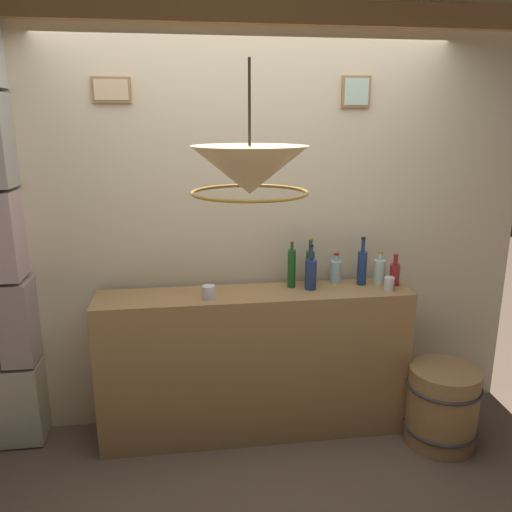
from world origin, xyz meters
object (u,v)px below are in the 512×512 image
object	(u,v)px
liquor_bottle_vodka	(310,266)
liquor_bottle_sherry	(336,271)
liquor_bottle_rum	(379,271)
liquor_bottle_vermouth	(362,267)
glass_tumbler_rocks	(389,284)
liquor_bottle_mezcal	(395,273)
liquor_bottle_amaro	(311,274)
glass_tumbler_highball	(209,292)
pendant_lamp	(250,172)
liquor_bottle_rye	(292,268)
wooden_barrel	(442,406)

from	to	relation	value
liquor_bottle_vodka	liquor_bottle_sherry	distance (m)	0.18
liquor_bottle_sherry	liquor_bottle_rum	size ratio (longest dim) A/B	0.91
liquor_bottle_vermouth	glass_tumbler_rocks	bearing A→B (deg)	-45.47
liquor_bottle_vodka	liquor_bottle_sherry	size ratio (longest dim) A/B	1.53
liquor_bottle_mezcal	liquor_bottle_amaro	bearing A→B (deg)	-179.73
glass_tumbler_highball	pendant_lamp	size ratio (longest dim) A/B	0.15
liquor_bottle_mezcal	liquor_bottle_vermouth	distance (m)	0.22
liquor_bottle_vodka	liquor_bottle_amaro	bearing A→B (deg)	-101.49
liquor_bottle_rye	liquor_bottle_rum	bearing A→B (deg)	-2.13
glass_tumbler_rocks	liquor_bottle_sherry	bearing A→B (deg)	145.45
liquor_bottle_rum	glass_tumbler_highball	xyz separation A→B (m)	(-1.12, -0.13, -0.04)
liquor_bottle_rye	liquor_bottle_vermouth	bearing A→B (deg)	-1.23
liquor_bottle_vermouth	liquor_bottle_amaro	size ratio (longest dim) A/B	1.08
liquor_bottle_mezcal	glass_tumbler_rocks	xyz separation A→B (m)	(-0.07, -0.09, -0.04)
liquor_bottle_rum	wooden_barrel	xyz separation A→B (m)	(0.33, -0.35, -0.80)
liquor_bottle_amaro	wooden_barrel	bearing A→B (deg)	-21.55
glass_tumbler_highball	glass_tumbler_rocks	bearing A→B (deg)	0.37
liquor_bottle_amaro	liquor_bottle_rye	bearing A→B (deg)	151.83
liquor_bottle_sherry	liquor_bottle_vermouth	world-z (taller)	liquor_bottle_vermouth
liquor_bottle_rum	glass_tumbler_rocks	bearing A→B (deg)	-81.13
liquor_bottle_sherry	liquor_bottle_vodka	bearing A→B (deg)	-178.70
liquor_bottle_mezcal	wooden_barrel	size ratio (longest dim) A/B	0.40
liquor_bottle_rum	glass_tumbler_rocks	xyz separation A→B (m)	(0.02, -0.13, -0.04)
liquor_bottle_rye	liquor_bottle_vermouth	world-z (taller)	liquor_bottle_vermouth
liquor_bottle_vermouth	glass_tumbler_highball	bearing A→B (deg)	-171.82
liquor_bottle_sherry	glass_tumbler_highball	xyz separation A→B (m)	(-0.85, -0.21, -0.04)
liquor_bottle_rye	glass_tumbler_highball	size ratio (longest dim) A/B	3.61
liquor_bottle_amaro	glass_tumbler_highball	world-z (taller)	liquor_bottle_amaro
liquor_bottle_sherry	liquor_bottle_vermouth	distance (m)	0.17
liquor_bottle_sherry	glass_tumbler_highball	distance (m)	0.88
wooden_barrel	liquor_bottle_vodka	bearing A→B (deg)	151.37
liquor_bottle_rum	glass_tumbler_highball	world-z (taller)	liquor_bottle_rum
liquor_bottle_vodka	glass_tumbler_rocks	bearing A→B (deg)	-22.80
liquor_bottle_amaro	glass_tumbler_highball	distance (m)	0.66
liquor_bottle_vodka	liquor_bottle_amaro	distance (m)	0.11
liquor_bottle_mezcal	glass_tumbler_highball	size ratio (longest dim) A/B	2.50
liquor_bottle_rye	wooden_barrel	bearing A→B (deg)	-22.40
liquor_bottle_mezcal	liquor_bottle_vermouth	xyz separation A→B (m)	(-0.21, 0.05, 0.04)
liquor_bottle_vodka	pendant_lamp	distance (m)	1.28
liquor_bottle_rye	liquor_bottle_sherry	size ratio (longest dim) A/B	1.49
liquor_bottle_sherry	glass_tumbler_rocks	size ratio (longest dim) A/B	2.38
liquor_bottle_rye	pendant_lamp	size ratio (longest dim) A/B	0.54
liquor_bottle_rum	liquor_bottle_sherry	bearing A→B (deg)	164.60
liquor_bottle_sherry	wooden_barrel	bearing A→B (deg)	-35.45
liquor_bottle_sherry	liquor_bottle_amaro	world-z (taller)	liquor_bottle_amaro
liquor_bottle_mezcal	glass_tumbler_rocks	bearing A→B (deg)	-128.71
pendant_lamp	wooden_barrel	size ratio (longest dim) A/B	1.09
liquor_bottle_vodka	liquor_bottle_rum	world-z (taller)	liquor_bottle_vodka
glass_tumbler_highball	liquor_bottle_mezcal	bearing A→B (deg)	4.59
liquor_bottle_mezcal	wooden_barrel	distance (m)	0.89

